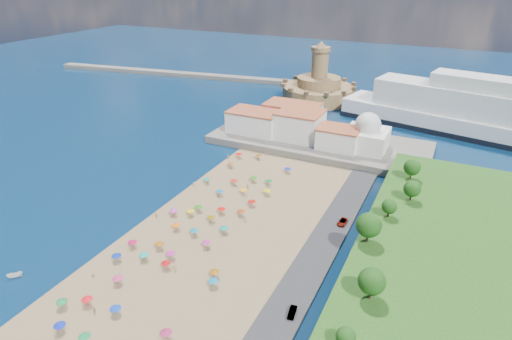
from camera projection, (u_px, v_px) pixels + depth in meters
The scene contains 12 objects.
ground at pixel (207, 225), 125.64m from camera, with size 700.00×700.00×0.00m, color #071938.
terrace at pixel (318, 142), 180.24m from camera, with size 90.00×36.00×3.00m, color #59544C.
jetty at pixel (299, 113), 217.42m from camera, with size 18.00×70.00×2.40m, color #59544C.
breakwater at pixel (188, 75), 292.48m from camera, with size 200.00×7.00×2.60m, color #59544C.
waterfront_buildings at pixel (291, 123), 183.14m from camera, with size 57.00×29.00×11.00m.
domed_building at pixel (367, 135), 167.50m from camera, with size 16.00×16.00×15.00m.
fortress at pixel (318, 88), 239.38m from camera, with size 40.00×40.00×32.40m.
cruise_ship at pixel (511, 121), 180.83m from camera, with size 148.78×50.55×32.20m.
beach_parasols at pixel (179, 240), 115.09m from camera, with size 32.21×115.59×2.20m.
beachgoers at pixel (170, 233), 119.95m from camera, with size 32.81×102.68×1.87m.
parked_cars at pixel (312, 276), 102.96m from camera, with size 2.47×60.23×1.37m.
hillside_trees at pixel (376, 242), 100.75m from camera, with size 12.51×109.99×8.12m.
Camera 1 is at (59.51, -89.23, 68.95)m, focal length 30.00 mm.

